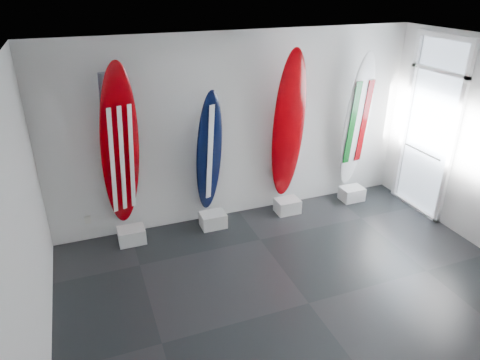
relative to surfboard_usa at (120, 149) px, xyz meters
name	(u,v)px	position (x,y,z in m)	size (l,w,h in m)	color
floor	(309,303)	(1.86, -2.28, -1.50)	(6.00, 6.00, 0.00)	black
ceiling	(330,58)	(1.86, -2.28, 1.50)	(6.00, 6.00, 0.00)	white
wall_back	(238,129)	(1.86, 0.22, 0.00)	(6.00, 6.00, 0.00)	silver
wall_left	(20,253)	(-1.14, -2.28, 0.00)	(5.00, 5.00, 0.00)	silver
display_block_usa	(132,235)	(0.00, -0.10, -1.38)	(0.40, 0.30, 0.24)	silver
surfboard_usa	(120,149)	(0.00, 0.00, 0.00)	(0.57, 0.08, 2.54)	#870004
display_block_navy	(213,220)	(1.30, -0.10, -1.38)	(0.40, 0.30, 0.24)	silver
surfboard_navy	(209,153)	(1.30, 0.00, -0.25)	(0.46, 0.08, 2.02)	black
display_block_swiss	(287,206)	(2.64, -0.10, -1.38)	(0.40, 0.30, 0.24)	silver
surfboard_swiss	(289,127)	(2.64, 0.00, 0.01)	(0.57, 0.08, 2.54)	#870004
display_block_italy	(352,194)	(3.94, -0.10, -1.38)	(0.40, 0.30, 0.24)	silver
surfboard_italy	(357,122)	(3.94, 0.00, -0.06)	(0.54, 0.08, 2.40)	white
wall_outlet	(88,220)	(-0.59, 0.20, -1.15)	(0.09, 0.02, 0.13)	silver
glass_door	(429,130)	(4.83, -0.73, -0.07)	(0.12, 1.16, 2.85)	white
balcony	(478,170)	(6.16, -0.73, -1.00)	(2.80, 2.20, 1.20)	slate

